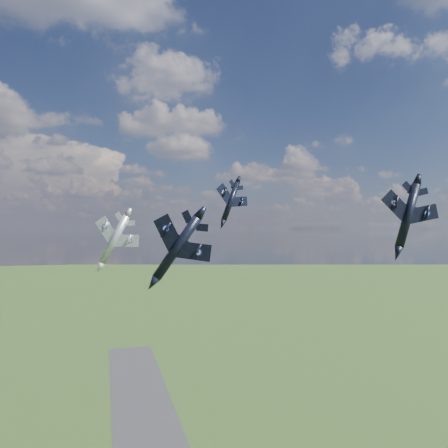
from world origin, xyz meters
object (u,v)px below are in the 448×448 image
object	(u,v)px
jet_lead_navy	(177,247)
jet_high_navy	(231,201)
jet_left_silver	(114,239)
jet_right_navy	(408,215)

from	to	relation	value
jet_lead_navy	jet_high_navy	bearing A→B (deg)	83.71
jet_left_silver	jet_right_navy	bearing A→B (deg)	-16.62
jet_left_silver	jet_high_navy	bearing A→B (deg)	50.55
jet_lead_navy	jet_right_navy	bearing A→B (deg)	-4.03
jet_high_navy	jet_left_silver	xyz separation A→B (m)	(-26.05, -15.11, -8.17)
jet_right_navy	jet_left_silver	size ratio (longest dim) A/B	0.95
jet_lead_navy	jet_right_navy	size ratio (longest dim) A/B	1.27
jet_high_navy	jet_left_silver	size ratio (longest dim) A/B	1.01
jet_lead_navy	jet_right_navy	xyz separation A→B (m)	(29.42, -16.02, 4.73)
jet_right_navy	jet_high_navy	size ratio (longest dim) A/B	0.94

